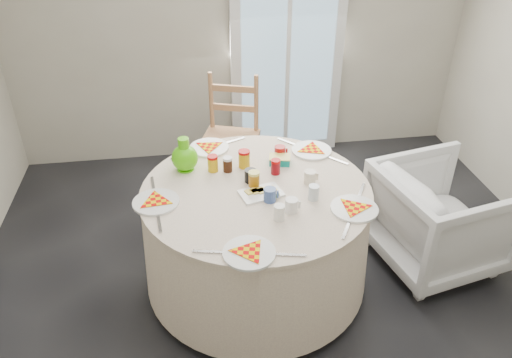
{
  "coord_description": "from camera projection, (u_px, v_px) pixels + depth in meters",
  "views": [
    {
      "loc": [
        -0.51,
        -2.25,
        2.36
      ],
      "look_at": [
        -0.14,
        0.19,
        0.8
      ],
      "focal_mm": 35.0,
      "sensor_mm": 36.0,
      "label": 1
    }
  ],
  "objects": [
    {
      "name": "floor",
      "position": [
        282.0,
        298.0,
        3.2
      ],
      "size": [
        4.0,
        4.0,
        0.0
      ],
      "primitive_type": "plane",
      "color": "black",
      "rests_on": "ground"
    },
    {
      "name": "wall_back",
      "position": [
        241.0,
        13.0,
        4.18
      ],
      "size": [
        4.0,
        0.02,
        2.6
      ],
      "primitive_type": "cube",
      "color": "#BCB5A3",
      "rests_on": "floor"
    },
    {
      "name": "glass_door",
      "position": [
        288.0,
        43.0,
        4.32
      ],
      "size": [
        1.0,
        0.08,
        2.1
      ],
      "primitive_type": "cube",
      "color": "silver",
      "rests_on": "floor"
    },
    {
      "name": "table",
      "position": [
        256.0,
        236.0,
        3.14
      ],
      "size": [
        1.41,
        1.41,
        0.71
      ],
      "primitive_type": "cylinder",
      "color": "beige",
      "rests_on": "floor"
    },
    {
      "name": "wooden_chair",
      "position": [
        230.0,
        140.0,
        4.03
      ],
      "size": [
        0.55,
        0.53,
        0.98
      ],
      "primitive_type": null,
      "rotation": [
        0.0,
        0.0,
        -0.33
      ],
      "color": "#A97C51",
      "rests_on": "floor"
    },
    {
      "name": "armchair",
      "position": [
        440.0,
        213.0,
        3.32
      ],
      "size": [
        0.85,
        0.89,
        0.78
      ],
      "primitive_type": "imported",
      "rotation": [
        0.0,
        0.0,
        1.78
      ],
      "color": "silver",
      "rests_on": "floor"
    },
    {
      "name": "place_settings",
      "position": [
        256.0,
        183.0,
        2.93
      ],
      "size": [
        1.71,
        1.71,
        0.03
      ],
      "primitive_type": null,
      "rotation": [
        0.0,
        0.0,
        0.21
      ],
      "color": "white",
      "rests_on": "table"
    },
    {
      "name": "jar_cluster",
      "position": [
        243.0,
        160.0,
        3.06
      ],
      "size": [
        0.48,
        0.33,
        0.13
      ],
      "primitive_type": null,
      "rotation": [
        0.0,
        0.0,
        0.29
      ],
      "color": "brown",
      "rests_on": "table"
    },
    {
      "name": "butter_tub",
      "position": [
        280.0,
        156.0,
        3.17
      ],
      "size": [
        0.15,
        0.12,
        0.05
      ],
      "primitive_type": "cube",
      "rotation": [
        0.0,
        0.0,
        -0.21
      ],
      "color": "#078A7C",
      "rests_on": "table"
    },
    {
      "name": "green_pitcher",
      "position": [
        184.0,
        150.0,
        3.06
      ],
      "size": [
        0.22,
        0.22,
        0.21
      ],
      "primitive_type": null,
      "rotation": [
        0.0,
        0.0,
        0.43
      ],
      "color": "#4CCA0B",
      "rests_on": "table"
    },
    {
      "name": "cheese_platter",
      "position": [
        261.0,
        188.0,
        2.88
      ],
      "size": [
        0.27,
        0.21,
        0.03
      ],
      "primitive_type": null,
      "rotation": [
        0.0,
        0.0,
        0.26
      ],
      "color": "silver",
      "rests_on": "table"
    },
    {
      "name": "mugs_glasses",
      "position": [
        284.0,
        179.0,
        2.9
      ],
      "size": [
        0.65,
        0.65,
        0.1
      ],
      "primitive_type": null,
      "rotation": [
        0.0,
        0.0,
        0.25
      ],
      "color": "gray",
      "rests_on": "table"
    }
  ]
}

